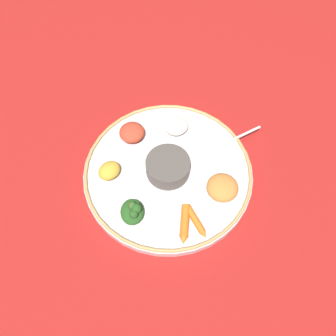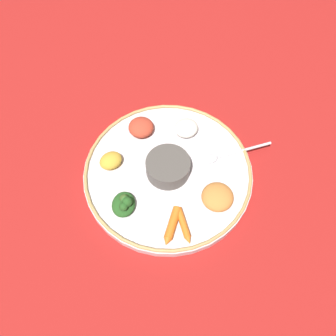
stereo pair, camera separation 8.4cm
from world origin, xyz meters
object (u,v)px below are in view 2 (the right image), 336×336
(greens_pile, at_px, (124,204))
(carrot_outer, at_px, (184,225))
(spoon, at_px, (227,155))
(carrot_near_spoon, at_px, (172,226))
(center_bowl, at_px, (168,166))

(greens_pile, xyz_separation_m, carrot_outer, (0.07, -0.12, -0.01))
(spoon, distance_m, greens_pile, 0.27)
(carrot_near_spoon, bearing_deg, carrot_outer, -34.04)
(center_bowl, bearing_deg, carrot_near_spoon, -124.31)
(carrot_outer, bearing_deg, greens_pile, 122.78)
(spoon, bearing_deg, center_bowl, 159.48)
(greens_pile, height_order, carrot_outer, greens_pile)
(center_bowl, distance_m, carrot_near_spoon, 0.14)
(carrot_near_spoon, xyz_separation_m, carrot_outer, (0.02, -0.01, -0.00))
(greens_pile, bearing_deg, center_bowl, 5.87)
(carrot_near_spoon, distance_m, carrot_outer, 0.03)
(center_bowl, relative_size, carrot_near_spoon, 1.25)
(greens_pile, relative_size, carrot_near_spoon, 0.97)
(center_bowl, height_order, carrot_outer, center_bowl)
(greens_pile, bearing_deg, carrot_near_spoon, -62.28)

